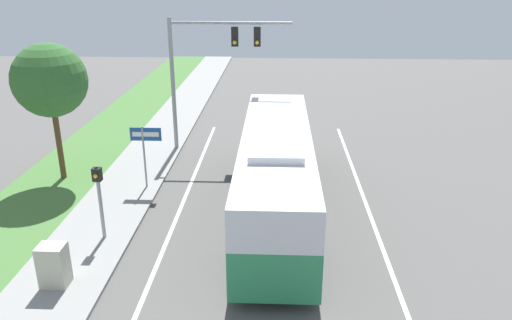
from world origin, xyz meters
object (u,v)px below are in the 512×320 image
Objects in this scene: bus at (276,167)px; street_sign at (145,145)px; signal_gantry at (207,58)px; utility_cabinet at (54,265)px; pedestrian_signal at (99,191)px.

street_sign is at bearing 160.82° from bus.
street_sign is (-1.95, -4.98, -2.69)m from signal_gantry.
signal_gantry is at bearing 116.30° from bus.
signal_gantry is at bearing 76.53° from utility_cabinet.
street_sign is at bearing -111.37° from signal_gantry.
utility_cabinet is (-2.87, -12.00, -3.90)m from signal_gantry.
bus reaches higher than street_sign.
pedestrian_signal is at bearing 80.15° from utility_cabinet.
signal_gantry is (-3.37, 6.83, 2.84)m from bus.
pedestrian_signal is at bearing -104.53° from signal_gantry.
street_sign is (-5.32, 1.85, 0.15)m from bus.
street_sign reaches higher than pedestrian_signal.
pedestrian_signal reaches higher than utility_cabinet.
utility_cabinet is (-0.93, -7.02, -1.20)m from street_sign.
bus is 6.26m from pedestrian_signal.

